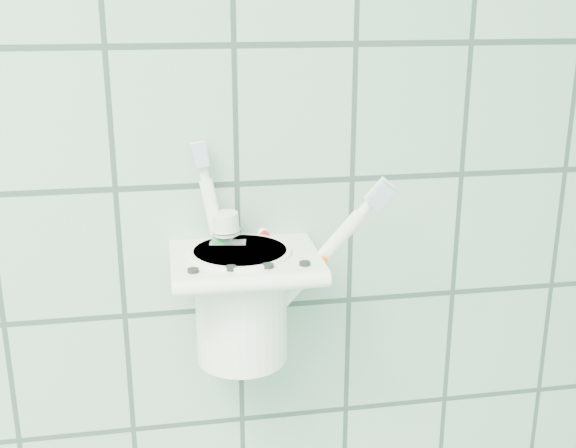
% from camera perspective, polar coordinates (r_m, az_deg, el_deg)
% --- Properties ---
extents(holder_bracket, '(0.13, 0.11, 0.04)m').
position_cam_1_polar(holder_bracket, '(0.64, -3.42, -3.14)').
color(holder_bracket, white).
rests_on(holder_bracket, wall_back).
extents(cup, '(0.09, 0.09, 0.11)m').
position_cam_1_polar(cup, '(0.66, -3.72, -6.05)').
color(cup, white).
rests_on(cup, holder_bracket).
extents(toothbrush_pink, '(0.04, 0.03, 0.19)m').
position_cam_1_polar(toothbrush_pink, '(0.66, -3.92, -1.71)').
color(toothbrush_pink, white).
rests_on(toothbrush_pink, cup).
extents(toothbrush_blue, '(0.05, 0.09, 0.19)m').
position_cam_1_polar(toothbrush_blue, '(0.64, -3.25, -2.18)').
color(toothbrush_blue, white).
rests_on(toothbrush_blue, cup).
extents(toothbrush_orange, '(0.11, 0.05, 0.19)m').
position_cam_1_polar(toothbrush_orange, '(0.65, -3.54, -1.29)').
color(toothbrush_orange, white).
rests_on(toothbrush_orange, cup).
extents(toothpaste_tube, '(0.04, 0.03, 0.13)m').
position_cam_1_polar(toothpaste_tube, '(0.67, -4.21, -3.44)').
color(toothpaste_tube, silver).
rests_on(toothpaste_tube, cup).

